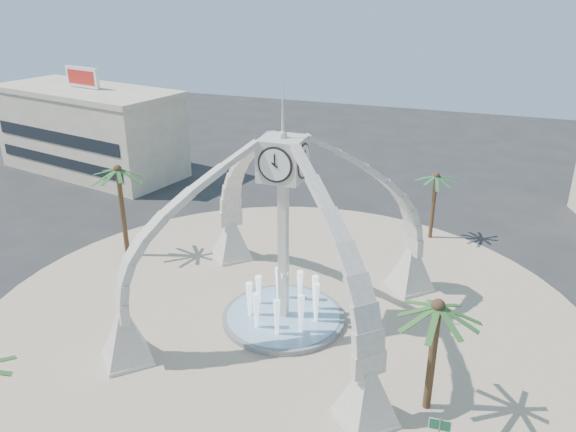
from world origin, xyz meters
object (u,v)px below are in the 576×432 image
(fountain, at_px, (284,316))
(palm_north, at_px, (436,177))
(clock_tower, at_px, (283,230))
(street_sign, at_px, (439,431))
(palm_east, at_px, (438,307))
(palm_west, at_px, (118,171))

(fountain, distance_m, palm_north, 18.76)
(clock_tower, xyz_separation_m, fountain, (0.00, 0.00, -6.20))
(palm_north, height_order, street_sign, palm_north)
(fountain, height_order, palm_east, palm_east)
(palm_west, relative_size, palm_north, 1.28)
(clock_tower, distance_m, fountain, 6.20)
(fountain, relative_size, street_sign, 2.96)
(fountain, bearing_deg, clock_tower, -90.00)
(palm_north, bearing_deg, fountain, -114.30)
(palm_east, bearing_deg, street_sign, -76.53)
(street_sign, bearing_deg, fountain, 137.76)
(palm_west, bearing_deg, palm_east, -20.87)
(palm_east, height_order, street_sign, palm_east)
(palm_west, bearing_deg, fountain, -16.45)
(fountain, xyz_separation_m, palm_north, (7.41, 16.41, 5.30))
(palm_west, height_order, street_sign, palm_west)
(clock_tower, xyz_separation_m, street_sign, (10.73, -8.67, -4.56))
(fountain, height_order, palm_west, palm_west)
(palm_east, bearing_deg, fountain, 152.80)
(palm_east, distance_m, palm_west, 26.86)
(fountain, xyz_separation_m, palm_east, (9.87, -5.07, 5.80))
(clock_tower, height_order, street_sign, clock_tower)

